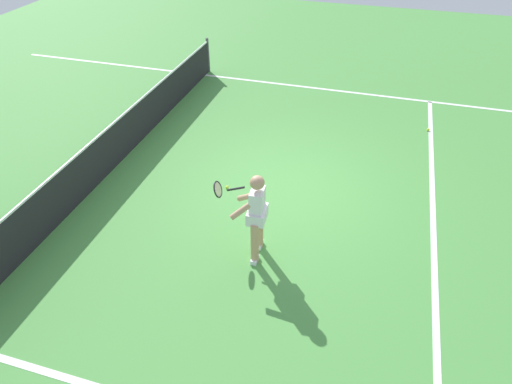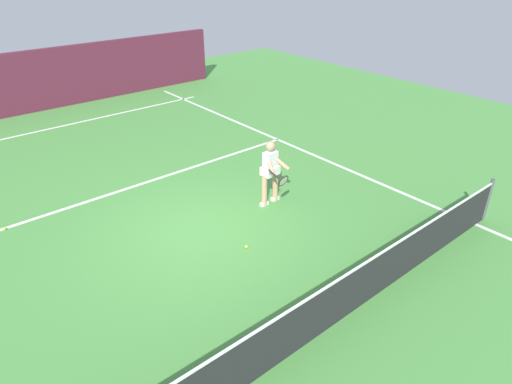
# 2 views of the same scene
# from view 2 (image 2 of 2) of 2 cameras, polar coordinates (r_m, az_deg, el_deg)

# --- Properties ---
(ground_plane) EXTENTS (28.04, 28.04, 0.00)m
(ground_plane) POSITION_cam_2_polar(r_m,az_deg,el_deg) (9.70, -7.46, -4.89)
(ground_plane) COLOR #4C9342
(court_back_wall) EXTENTS (14.59, 0.24, 2.15)m
(court_back_wall) POSITION_cam_2_polar(r_m,az_deg,el_deg) (18.43, -26.32, 12.42)
(court_back_wall) COLOR #561E33
(court_back_wall) RESTS_ON ground
(baseline_marking) EXTENTS (10.59, 0.10, 0.01)m
(baseline_marking) POSITION_cam_2_polar(r_m,az_deg,el_deg) (16.67, -23.42, 7.65)
(baseline_marking) COLOR white
(baseline_marking) RESTS_ON ground
(service_line_marking) EXTENTS (9.59, 0.10, 0.01)m
(service_line_marking) POSITION_cam_2_polar(r_m,az_deg,el_deg) (11.80, -14.73, 0.86)
(service_line_marking) COLOR white
(service_line_marking) RESTS_ON ground
(sideline_left_marking) EXTENTS (0.10, 19.57, 0.01)m
(sideline_left_marking) POSITION_cam_2_polar(r_m,az_deg,el_deg) (12.53, 11.18, 2.97)
(sideline_left_marking) COLOR white
(sideline_left_marking) RESTS_ON ground
(court_net) EXTENTS (10.27, 0.08, 1.01)m
(court_net) POSITION_cam_2_polar(r_m,az_deg,el_deg) (7.19, 9.10, -14.20)
(court_net) COLOR #4C4C51
(court_net) RESTS_ON ground
(tennis_player) EXTENTS (0.75, 0.97, 1.55)m
(tennis_player) POSITION_cam_2_polar(r_m,az_deg,el_deg) (10.23, 1.88, 2.72)
(tennis_player) COLOR tan
(tennis_player) RESTS_ON ground
(tennis_ball_near) EXTENTS (0.07, 0.07, 0.07)m
(tennis_ball_near) POSITION_cam_2_polar(r_m,az_deg,el_deg) (9.09, -1.24, -6.92)
(tennis_ball_near) COLOR #D1E533
(tennis_ball_near) RESTS_ON ground
(tennis_ball_far) EXTENTS (0.07, 0.07, 0.07)m
(tennis_ball_far) POSITION_cam_2_polar(r_m,az_deg,el_deg) (11.02, -29.22, -4.08)
(tennis_ball_far) COLOR #D1E533
(tennis_ball_far) RESTS_ON ground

